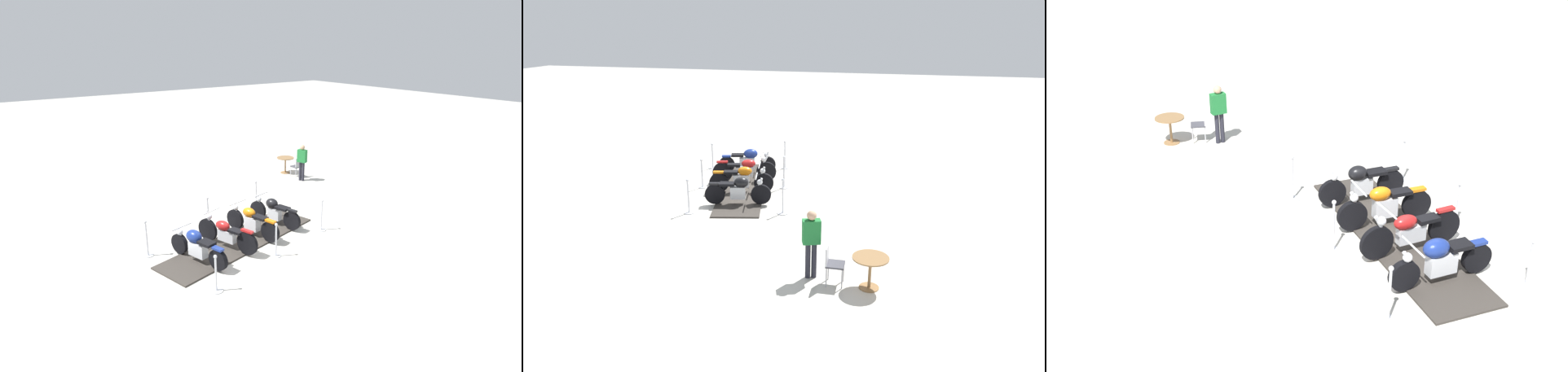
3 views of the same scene
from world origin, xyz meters
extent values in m
plane|color=beige|center=(0.00, 0.00, 0.00)|extent=(80.00, 80.00, 0.00)
cube|color=#38332D|center=(0.00, 0.00, 0.02)|extent=(2.72, 5.79, 0.05)
cylinder|color=black|center=(-1.10, 1.48, 0.36)|extent=(0.64, 0.26, 0.63)
cylinder|color=black|center=(0.31, 1.82, 0.36)|extent=(0.64, 0.26, 0.63)
cube|color=silver|center=(-0.40, 1.65, 0.42)|extent=(0.50, 0.31, 0.39)
ellipsoid|color=black|center=(-0.51, 1.63, 0.75)|extent=(0.51, 0.44, 0.34)
cube|color=black|center=(-0.08, 1.73, 0.70)|extent=(0.53, 0.41, 0.08)
cube|color=black|center=(0.31, 1.82, 0.71)|extent=(0.37, 0.21, 0.06)
cylinder|color=silver|center=(-1.04, 1.50, 0.63)|extent=(0.27, 0.13, 0.54)
cylinder|color=silver|center=(-0.97, 1.51, 0.96)|extent=(0.20, 0.67, 0.04)
sphere|color=silver|center=(-1.07, 1.49, 0.76)|extent=(0.18, 0.18, 0.18)
cylinder|color=black|center=(-0.87, 0.39, 0.38)|extent=(0.67, 0.27, 0.66)
cylinder|color=black|center=(0.60, 0.71, 0.38)|extent=(0.67, 0.27, 0.66)
cube|color=silver|center=(-0.13, 0.55, 0.44)|extent=(0.54, 0.33, 0.43)
ellipsoid|color=#D16B0F|center=(-0.26, 0.52, 0.78)|extent=(0.53, 0.39, 0.30)
cube|color=black|center=(0.20, 0.62, 0.74)|extent=(0.52, 0.36, 0.08)
cube|color=#D16B0F|center=(0.60, 0.71, 0.73)|extent=(0.39, 0.23, 0.06)
cylinder|color=silver|center=(-0.80, 0.40, 0.65)|extent=(0.27, 0.12, 0.56)
cylinder|color=silver|center=(-0.74, 0.42, 0.99)|extent=(0.20, 0.74, 0.04)
sphere|color=silver|center=(-0.84, 0.40, 0.79)|extent=(0.18, 0.18, 0.18)
cylinder|color=black|center=(-0.61, -0.78, 0.40)|extent=(0.71, 0.30, 0.71)
cylinder|color=black|center=(0.88, -0.32, 0.40)|extent=(0.71, 0.30, 0.71)
cube|color=silver|center=(0.13, -0.55, 0.42)|extent=(0.63, 0.35, 0.35)
ellipsoid|color=#AD1919|center=(-0.01, -0.59, 0.71)|extent=(0.56, 0.43, 0.29)
cube|color=black|center=(0.48, -0.44, 0.67)|extent=(0.51, 0.38, 0.08)
cube|color=#AD1919|center=(0.88, -0.32, 0.79)|extent=(0.41, 0.23, 0.06)
cylinder|color=silver|center=(-0.52, -0.75, 0.71)|extent=(0.35, 0.17, 0.60)
cylinder|color=silver|center=(-0.43, -0.72, 1.07)|extent=(0.24, 0.68, 0.04)
sphere|color=silver|center=(-0.53, -0.75, 0.87)|extent=(0.18, 0.18, 0.18)
cylinder|color=black|center=(-0.35, -1.85, 0.35)|extent=(0.62, 0.28, 0.60)
cylinder|color=black|center=(1.15, -1.45, 0.35)|extent=(0.62, 0.28, 0.60)
cube|color=silver|center=(0.40, -1.65, 0.42)|extent=(0.61, 0.38, 0.41)
ellipsoid|color=navy|center=(0.26, -1.69, 0.78)|extent=(0.60, 0.48, 0.36)
cube|color=black|center=(0.74, -1.56, 0.72)|extent=(0.52, 0.43, 0.08)
cube|color=navy|center=(1.15, -1.45, 0.68)|extent=(0.36, 0.24, 0.06)
cylinder|color=silver|center=(-0.28, -1.83, 0.61)|extent=(0.29, 0.14, 0.52)
cylinder|color=silver|center=(-0.21, -1.82, 0.92)|extent=(0.23, 0.74, 0.04)
sphere|color=silver|center=(-0.31, -1.84, 0.72)|extent=(0.18, 0.18, 0.18)
cylinder|color=silver|center=(1.94, -1.98, 0.01)|extent=(0.35, 0.35, 0.03)
cylinder|color=silver|center=(1.94, -1.98, 0.48)|extent=(0.05, 0.05, 0.90)
sphere|color=silver|center=(1.94, -1.98, 0.96)|extent=(0.09, 0.09, 0.09)
cylinder|color=silver|center=(1.38, 0.33, 0.01)|extent=(0.29, 0.29, 0.03)
cylinder|color=silver|center=(1.38, 0.33, 0.49)|extent=(0.05, 0.05, 0.93)
sphere|color=silver|center=(1.38, 0.33, 0.99)|extent=(0.09, 0.09, 0.09)
cylinder|color=silver|center=(-1.94, 1.98, 0.01)|extent=(0.35, 0.35, 0.03)
cylinder|color=silver|center=(-1.94, 1.98, 0.53)|extent=(0.05, 0.05, 1.00)
sphere|color=silver|center=(-1.94, 1.98, 1.07)|extent=(0.09, 0.09, 0.09)
cylinder|color=silver|center=(-0.82, -2.65, 0.01)|extent=(0.31, 0.31, 0.03)
cylinder|color=silver|center=(-0.82, -2.65, 0.53)|extent=(0.05, 0.05, 1.00)
sphere|color=silver|center=(-0.82, -2.65, 1.06)|extent=(0.09, 0.09, 0.09)
cylinder|color=silver|center=(-1.38, -0.33, 0.01)|extent=(0.31, 0.31, 0.03)
cylinder|color=silver|center=(-1.38, -0.33, 0.55)|extent=(0.05, 0.05, 1.05)
sphere|color=silver|center=(-1.38, -0.33, 1.11)|extent=(0.09, 0.09, 0.09)
cylinder|color=silver|center=(0.82, 2.65, 0.01)|extent=(0.33, 0.33, 0.03)
cylinder|color=silver|center=(0.82, 2.65, 0.51)|extent=(0.05, 0.05, 0.97)
sphere|color=silver|center=(0.82, 2.65, 1.03)|extent=(0.09, 0.09, 0.09)
cylinder|color=olive|center=(-4.85, 5.75, 0.01)|extent=(0.44, 0.44, 0.02)
cylinder|color=olive|center=(-4.85, 5.75, 0.37)|extent=(0.07, 0.07, 0.69)
cylinder|color=olive|center=(-4.85, 5.75, 0.73)|extent=(0.80, 0.80, 0.03)
cylinder|color=#B7B7BC|center=(-4.27, 5.60, 0.23)|extent=(0.03, 0.03, 0.47)
cylinder|color=#B7B7BC|center=(-4.28, 5.94, 0.23)|extent=(0.03, 0.03, 0.47)
cylinder|color=#B7B7BC|center=(-3.93, 5.61, 0.23)|extent=(0.03, 0.03, 0.47)
cylinder|color=#B7B7BC|center=(-3.94, 5.95, 0.23)|extent=(0.03, 0.03, 0.47)
cube|color=#3F3F47|center=(-4.10, 5.77, 0.49)|extent=(0.41, 0.41, 0.04)
cube|color=#B7B7BC|center=(-3.92, 5.78, 0.71)|extent=(0.04, 0.40, 0.41)
cylinder|color=#23232D|center=(-3.46, 5.62, 0.43)|extent=(0.12, 0.12, 0.85)
cylinder|color=#23232D|center=(-3.59, 5.58, 0.43)|extent=(0.12, 0.12, 0.85)
cube|color=#1E7233|center=(-3.52, 5.60, 1.13)|extent=(0.45, 0.34, 0.56)
sphere|color=tan|center=(-3.52, 5.60, 1.52)|extent=(0.22, 0.22, 0.22)
camera|label=1|loc=(10.09, -6.55, 5.95)|focal=29.56mm
camera|label=2|loc=(-5.40, 15.38, 5.55)|focal=33.95mm
camera|label=3|loc=(-3.38, -11.51, 7.15)|focal=46.01mm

